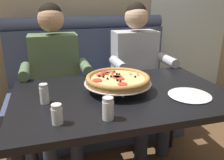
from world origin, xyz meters
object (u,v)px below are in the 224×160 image
(diner_left, at_px, (56,74))
(shaker_oregano, at_px, (108,110))
(plate_near_left, at_px, (190,94))
(dining_table, at_px, (122,106))
(diner_right, at_px, (138,67))
(booth_bench, at_px, (94,92))
(patio_chair, at_px, (177,49))
(shaker_pepper_flakes, at_px, (44,95))
(shaker_parmesan, at_px, (57,115))
(pizza, at_px, (118,79))

(diner_left, xyz_separation_m, shaker_oregano, (0.20, -0.93, 0.08))
(diner_left, xyz_separation_m, plate_near_left, (0.75, -0.79, 0.04))
(dining_table, height_order, diner_right, diner_right)
(shaker_oregano, height_order, plate_near_left, shaker_oregano)
(booth_bench, height_order, patio_chair, booth_bench)
(diner_left, xyz_separation_m, shaker_pepper_flakes, (-0.10, -0.65, 0.08))
(booth_bench, relative_size, shaker_oregano, 14.35)
(diner_left, distance_m, patio_chair, 2.44)
(diner_right, height_order, shaker_parmesan, diner_right)
(diner_left, relative_size, shaker_pepper_flakes, 11.20)
(pizza, bearing_deg, patio_chair, 50.59)
(diner_right, height_order, pizza, diner_right)
(shaker_pepper_flakes, bearing_deg, diner_right, 37.91)
(pizza, distance_m, plate_near_left, 0.45)
(shaker_oregano, height_order, shaker_parmesan, shaker_oregano)
(pizza, xyz_separation_m, plate_near_left, (0.39, -0.20, -0.07))
(shaker_oregano, bearing_deg, patio_chair, 52.44)
(booth_bench, distance_m, shaker_oregano, 1.27)
(shaker_parmesan, relative_size, patio_chair, 0.11)
(booth_bench, bearing_deg, dining_table, -90.00)
(shaker_parmesan, bearing_deg, diner_right, 49.14)
(pizza, distance_m, shaker_oregano, 0.37)
(dining_table, xyz_separation_m, pizza, (-0.01, 0.04, 0.16))
(shaker_pepper_flakes, height_order, plate_near_left, shaker_pepper_flakes)
(dining_table, height_order, shaker_parmesan, shaker_parmesan)
(diner_left, height_order, shaker_parmesan, diner_left)
(booth_bench, distance_m, diner_right, 0.55)
(shaker_oregano, bearing_deg, pizza, 65.29)
(pizza, bearing_deg, diner_left, 121.17)
(dining_table, xyz_separation_m, diner_right, (0.37, 0.63, 0.05))
(diner_right, relative_size, shaker_parmesan, 12.90)
(dining_table, xyz_separation_m, shaker_pepper_flakes, (-0.46, -0.02, 0.14))
(diner_right, bearing_deg, diner_left, 180.00)
(booth_bench, xyz_separation_m, diner_right, (0.37, -0.27, 0.31))
(booth_bench, height_order, shaker_pepper_flakes, booth_bench)
(pizza, bearing_deg, shaker_oregano, -114.71)
(pizza, xyz_separation_m, patio_chair, (1.63, 1.99, -0.30))
(diner_right, bearing_deg, plate_near_left, -89.30)
(dining_table, distance_m, diner_right, 0.73)
(dining_table, bearing_deg, diner_left, 120.46)
(pizza, relative_size, shaker_parmesan, 4.29)
(diner_right, distance_m, shaker_oregano, 1.08)
(diner_left, relative_size, plate_near_left, 4.96)
(shaker_parmesan, bearing_deg, pizza, 38.50)
(shaker_oregano, relative_size, shaker_parmesan, 1.16)
(dining_table, xyz_separation_m, shaker_parmesan, (-0.41, -0.27, 0.13))
(dining_table, xyz_separation_m, plate_near_left, (0.38, -0.16, 0.10))
(diner_right, height_order, shaker_pepper_flakes, diner_right)
(booth_bench, height_order, pizza, booth_bench)
(diner_right, xyz_separation_m, plate_near_left, (0.01, -0.79, 0.04))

